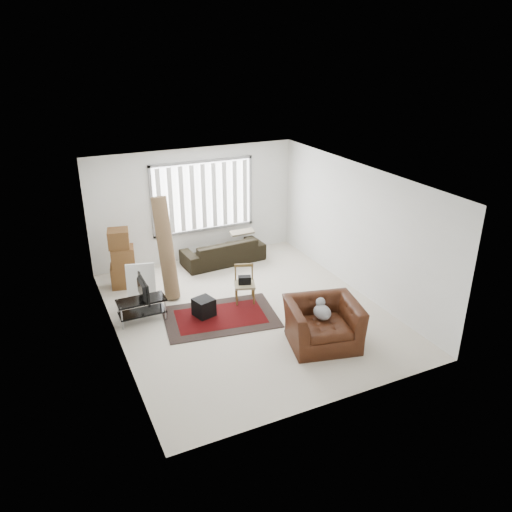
# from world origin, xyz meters

# --- Properties ---
(room) EXTENTS (6.00, 6.02, 2.71)m
(room) POSITION_xyz_m (0.03, 0.51, 1.76)
(room) COLOR beige
(room) RESTS_ON ground
(persian_rug) EXTENTS (2.32, 1.73, 0.02)m
(persian_rug) POSITION_xyz_m (-0.56, 0.02, 0.01)
(persian_rug) COLOR black
(persian_rug) RESTS_ON ground
(tv_stand) EXTENTS (0.91, 0.41, 0.45)m
(tv_stand) POSITION_xyz_m (-1.95, 0.54, 0.33)
(tv_stand) COLOR black
(tv_stand) RESTS_ON ground
(tv) EXTENTS (0.10, 0.73, 0.42)m
(tv) POSITION_xyz_m (-1.95, 0.54, 0.66)
(tv) COLOR black
(tv) RESTS_ON tv_stand
(subwoofer) EXTENTS (0.44, 0.44, 0.35)m
(subwoofer) POSITION_xyz_m (-0.83, 0.21, 0.19)
(subwoofer) COLOR black
(subwoofer) RESTS_ON persian_rug
(moving_boxes) EXTENTS (0.61, 0.58, 1.29)m
(moving_boxes) POSITION_xyz_m (-1.95, 2.19, 0.60)
(moving_boxes) COLOR brown
(moving_boxes) RESTS_ON ground
(white_flatpack) EXTENTS (0.62, 0.36, 0.74)m
(white_flatpack) POSITION_xyz_m (-1.74, 1.48, 0.37)
(white_flatpack) COLOR silver
(white_flatpack) RESTS_ON ground
(rolled_rug) EXTENTS (0.39, 0.74, 2.12)m
(rolled_rug) POSITION_xyz_m (-1.20, 1.35, 1.06)
(rolled_rug) COLOR brown
(rolled_rug) RESTS_ON ground
(sofa) EXTENTS (2.02, 0.97, 0.76)m
(sofa) POSITION_xyz_m (0.47, 2.45, 0.38)
(sofa) COLOR black
(sofa) RESTS_ON ground
(side_chair) EXTENTS (0.52, 0.52, 0.76)m
(side_chair) POSITION_xyz_m (0.13, 0.43, 0.42)
(side_chair) COLOR #827655
(side_chair) RESTS_ON ground
(armchair) EXTENTS (1.44, 1.33, 0.91)m
(armchair) POSITION_xyz_m (0.73, -1.58, 0.46)
(armchair) COLOR #3B190C
(armchair) RESTS_ON ground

